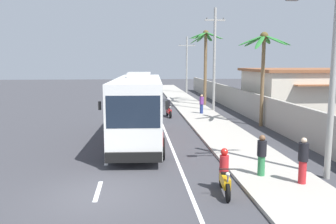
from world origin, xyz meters
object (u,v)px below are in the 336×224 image
object	(u,v)px
coach_bus_foreground	(139,106)
pedestrian_far_walk	(303,160)
pedestrian_near_kerb	(262,154)
utility_pole_mid	(214,59)
pedestrian_midwalk	(202,104)
palm_third	(206,53)
utility_pole_far	(187,64)
palm_nearest	(205,52)
motorcycle_trailing	(169,109)
palm_second	(264,55)
motorcycle_beside_bus	(225,175)
utility_pole_nearest	(334,48)
roadside_building	(318,91)

from	to	relation	value
coach_bus_foreground	pedestrian_far_walk	xyz separation A→B (m)	(5.92, -7.98, -1.00)
pedestrian_near_kerb	utility_pole_mid	world-z (taller)	utility_pole_mid
pedestrian_midwalk	palm_third	world-z (taller)	palm_third
coach_bus_foreground	utility_pole_far	world-z (taller)	utility_pole_far
coach_bus_foreground	palm_nearest	distance (m)	17.44
motorcycle_trailing	pedestrian_midwalk	distance (m)	3.04
palm_second	palm_third	size ratio (longest dim) A/B	0.85
coach_bus_foreground	motorcycle_beside_bus	size ratio (longest dim) A/B	5.68
pedestrian_near_kerb	pedestrian_midwalk	world-z (taller)	pedestrian_midwalk
utility_pole_nearest	palm_third	size ratio (longest dim) A/B	1.23
coach_bus_foreground	roadside_building	world-z (taller)	roadside_building
pedestrian_far_walk	utility_pole_mid	bearing A→B (deg)	131.66
motorcycle_trailing	roadside_building	distance (m)	13.45
utility_pole_mid	palm_second	distance (m)	7.71
motorcycle_trailing	motorcycle_beside_bus	bearing A→B (deg)	-88.66
motorcycle_beside_bus	palm_second	distance (m)	14.43
coach_bus_foreground	pedestrian_far_walk	size ratio (longest dim) A/B	6.49
coach_bus_foreground	pedestrian_near_kerb	bearing A→B (deg)	-55.70
motorcycle_beside_bus	pedestrian_near_kerb	distance (m)	2.31
motorcycle_trailing	palm_nearest	world-z (taller)	palm_nearest
palm_second	motorcycle_trailing	bearing A→B (deg)	142.80
pedestrian_near_kerb	pedestrian_far_walk	xyz separation A→B (m)	(1.18, -1.03, 0.05)
motorcycle_beside_bus	palm_nearest	size ratio (longest dim) A/B	0.25
motorcycle_beside_bus	palm_nearest	distance (m)	24.79
motorcycle_beside_bus	motorcycle_trailing	bearing A→B (deg)	91.34
pedestrian_midwalk	palm_second	world-z (taller)	palm_second
motorcycle_beside_bus	pedestrian_midwalk	bearing A→B (deg)	82.04
pedestrian_near_kerb	roadside_building	bearing A→B (deg)	87.30
roadside_building	coach_bus_foreground	bearing A→B (deg)	-148.34
motorcycle_trailing	utility_pole_mid	xyz separation A→B (m)	(4.40, 2.77, 4.18)
palm_second	palm_third	world-z (taller)	palm_third
utility_pole_mid	palm_second	size ratio (longest dim) A/B	1.41
palm_nearest	palm_third	bearing A→B (deg)	78.43
coach_bus_foreground	pedestrian_near_kerb	distance (m)	8.49
utility_pole_mid	roadside_building	bearing A→B (deg)	-11.58
pedestrian_near_kerb	motorcycle_trailing	bearing A→B (deg)	128.91
pedestrian_midwalk	coach_bus_foreground	bearing A→B (deg)	-176.49
palm_second	coach_bus_foreground	bearing A→B (deg)	-154.71
palm_third	roadside_building	size ratio (longest dim) A/B	0.64
motorcycle_beside_bus	utility_pole_far	size ratio (longest dim) A/B	0.24
pedestrian_far_walk	palm_third	bearing A→B (deg)	131.32
coach_bus_foreground	motorcycle_beside_bus	world-z (taller)	coach_bus_foreground
motorcycle_beside_bus	roadside_building	xyz separation A→B (m)	(12.95, 18.12, 1.35)
roadside_building	pedestrian_far_walk	bearing A→B (deg)	-119.25
utility_pole_nearest	palm_nearest	xyz separation A→B (m)	(-0.42, 22.79, 0.46)
palm_nearest	palm_third	distance (m)	2.75
motorcycle_trailing	utility_pole_far	distance (m)	22.30
coach_bus_foreground	pedestrian_near_kerb	world-z (taller)	coach_bus_foreground
motorcycle_trailing	palm_second	size ratio (longest dim) A/B	0.30
utility_pole_far	motorcycle_trailing	bearing A→B (deg)	-101.95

